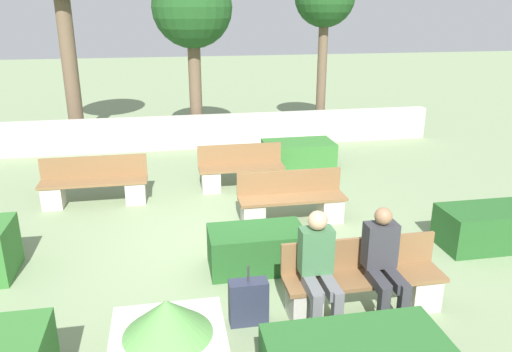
{
  "coord_description": "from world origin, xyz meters",
  "views": [
    {
      "loc": [
        -1.02,
        -7.01,
        3.53
      ],
      "look_at": [
        0.36,
        0.5,
        0.9
      ],
      "focal_mm": 35.0,
      "sensor_mm": 36.0,
      "label": 1
    }
  ],
  "objects_px": {
    "suitcase": "(248,302)",
    "tree_center_right": "(325,0)",
    "bench_right_side": "(241,173)",
    "person_seated_woman": "(384,259)",
    "bench_back": "(95,187)",
    "bench_front": "(363,285)",
    "tree_center_left": "(192,10)",
    "bench_left_side": "(292,204)",
    "planter_corner_left": "(169,348)",
    "person_seated_man": "(319,264)"
  },
  "relations": [
    {
      "from": "bench_front",
      "to": "suitcase",
      "type": "bearing_deg",
      "value": -179.23
    },
    {
      "from": "bench_right_side",
      "to": "tree_center_left",
      "type": "distance_m",
      "value": 4.91
    },
    {
      "from": "bench_back",
      "to": "planter_corner_left",
      "type": "xyz_separation_m",
      "value": [
        1.28,
        -5.02,
        0.08
      ]
    },
    {
      "from": "person_seated_man",
      "to": "tree_center_left",
      "type": "distance_m",
      "value": 8.84
    },
    {
      "from": "bench_left_side",
      "to": "tree_center_right",
      "type": "xyz_separation_m",
      "value": [
        2.31,
        5.83,
        3.3
      ]
    },
    {
      "from": "bench_right_side",
      "to": "bench_back",
      "type": "height_order",
      "value": "same"
    },
    {
      "from": "bench_front",
      "to": "person_seated_man",
      "type": "relative_size",
      "value": 1.43
    },
    {
      "from": "person_seated_man",
      "to": "bench_right_side",
      "type": "bearing_deg",
      "value": 92.15
    },
    {
      "from": "bench_back",
      "to": "person_seated_woman",
      "type": "distance_m",
      "value": 5.72
    },
    {
      "from": "bench_front",
      "to": "bench_back",
      "type": "relative_size",
      "value": 1.01
    },
    {
      "from": "suitcase",
      "to": "planter_corner_left",
      "type": "bearing_deg",
      "value": -136.85
    },
    {
      "from": "person_seated_woman",
      "to": "bench_left_side",
      "type": "bearing_deg",
      "value": 97.5
    },
    {
      "from": "bench_back",
      "to": "tree_center_right",
      "type": "xyz_separation_m",
      "value": [
        5.7,
        4.36,
        3.3
      ]
    },
    {
      "from": "suitcase",
      "to": "tree_center_left",
      "type": "bearing_deg",
      "value": 90.06
    },
    {
      "from": "bench_left_side",
      "to": "bench_right_side",
      "type": "xyz_separation_m",
      "value": [
        -0.58,
        1.81,
        -0.0
      ]
    },
    {
      "from": "suitcase",
      "to": "tree_center_right",
      "type": "xyz_separation_m",
      "value": [
        3.51,
        8.52,
        3.36
      ]
    },
    {
      "from": "planter_corner_left",
      "to": "tree_center_left",
      "type": "bearing_deg",
      "value": 84.34
    },
    {
      "from": "bench_left_side",
      "to": "bench_back",
      "type": "distance_m",
      "value": 3.7
    },
    {
      "from": "tree_center_left",
      "to": "bench_left_side",
      "type": "bearing_deg",
      "value": -77.82
    },
    {
      "from": "suitcase",
      "to": "tree_center_left",
      "type": "xyz_separation_m",
      "value": [
        -0.01,
        8.28,
        3.13
      ]
    },
    {
      "from": "bench_left_side",
      "to": "tree_center_right",
      "type": "height_order",
      "value": "tree_center_right"
    },
    {
      "from": "tree_center_left",
      "to": "person_seated_woman",
      "type": "bearing_deg",
      "value": -79.37
    },
    {
      "from": "bench_left_side",
      "to": "suitcase",
      "type": "distance_m",
      "value": 2.95
    },
    {
      "from": "bench_right_side",
      "to": "suitcase",
      "type": "bearing_deg",
      "value": -97.86
    },
    {
      "from": "person_seated_man",
      "to": "tree_center_right",
      "type": "bearing_deg",
      "value": 72.53
    },
    {
      "from": "bench_left_side",
      "to": "tree_center_right",
      "type": "bearing_deg",
      "value": 64.5
    },
    {
      "from": "tree_center_left",
      "to": "tree_center_right",
      "type": "distance_m",
      "value": 3.53
    },
    {
      "from": "person_seated_woman",
      "to": "suitcase",
      "type": "bearing_deg",
      "value": 175.51
    },
    {
      "from": "person_seated_woman",
      "to": "tree_center_left",
      "type": "height_order",
      "value": "tree_center_left"
    },
    {
      "from": "bench_front",
      "to": "bench_right_side",
      "type": "distance_m",
      "value": 4.55
    },
    {
      "from": "bench_back",
      "to": "suitcase",
      "type": "height_order",
      "value": "bench_back"
    },
    {
      "from": "bench_left_side",
      "to": "person_seated_woman",
      "type": "height_order",
      "value": "person_seated_woman"
    },
    {
      "from": "planter_corner_left",
      "to": "tree_center_right",
      "type": "distance_m",
      "value": 10.85
    },
    {
      "from": "person_seated_man",
      "to": "person_seated_woman",
      "type": "height_order",
      "value": "person_seated_man"
    },
    {
      "from": "bench_front",
      "to": "bench_right_side",
      "type": "relative_size",
      "value": 1.14
    },
    {
      "from": "bench_back",
      "to": "suitcase",
      "type": "bearing_deg",
      "value": -67.59
    },
    {
      "from": "bench_front",
      "to": "person_seated_woman",
      "type": "distance_m",
      "value": 0.46
    },
    {
      "from": "person_seated_man",
      "to": "planter_corner_left",
      "type": "bearing_deg",
      "value": -156.6
    },
    {
      "from": "bench_front",
      "to": "tree_center_right",
      "type": "height_order",
      "value": "tree_center_right"
    },
    {
      "from": "bench_front",
      "to": "bench_right_side",
      "type": "height_order",
      "value": "same"
    },
    {
      "from": "bench_front",
      "to": "person_seated_woman",
      "type": "bearing_deg",
      "value": -40.49
    },
    {
      "from": "person_seated_man",
      "to": "planter_corner_left",
      "type": "relative_size",
      "value": 1.25
    },
    {
      "from": "bench_right_side",
      "to": "person_seated_woman",
      "type": "relative_size",
      "value": 1.27
    },
    {
      "from": "planter_corner_left",
      "to": "tree_center_right",
      "type": "relative_size",
      "value": 0.24
    },
    {
      "from": "bench_front",
      "to": "bench_left_side",
      "type": "distance_m",
      "value": 2.68
    },
    {
      "from": "bench_front",
      "to": "person_seated_woman",
      "type": "relative_size",
      "value": 1.45
    },
    {
      "from": "bench_front",
      "to": "tree_center_left",
      "type": "xyz_separation_m",
      "value": [
        -1.41,
        8.26,
        3.06
      ]
    },
    {
      "from": "tree_center_right",
      "to": "person_seated_man",
      "type": "bearing_deg",
      "value": -107.47
    },
    {
      "from": "person_seated_woman",
      "to": "suitcase",
      "type": "distance_m",
      "value": 1.64
    },
    {
      "from": "bench_front",
      "to": "planter_corner_left",
      "type": "distance_m",
      "value": 2.48
    }
  ]
}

